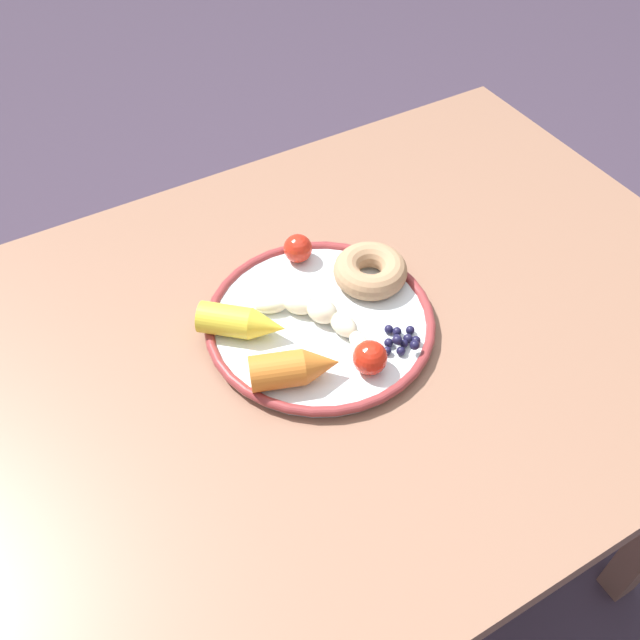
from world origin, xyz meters
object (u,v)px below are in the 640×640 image
banana (319,316)px  blueberry_pile (400,340)px  donut (370,271)px  carrot_yellow (242,323)px  carrot_orange (295,368)px  plate (320,322)px  dining_table (317,386)px  tomato_near (298,248)px  tomato_mid (370,358)px

banana → blueberry_pile: bearing=-49.5°
donut → blueberry_pile: size_ratio=1.61×
banana → carrot_yellow: 0.09m
carrot_orange → plate: bearing=43.1°
banana → donut: donut is taller
dining_table → tomato_near: bearing=70.7°
donut → dining_table: bearing=-156.4°
tomato_mid → plate: bearing=97.1°
tomato_mid → blueberry_pile: bearing=14.2°
plate → tomato_near: 0.11m
dining_table → carrot_orange: (-0.05, -0.05, 0.13)m
tomato_near → banana: bearing=-106.1°
blueberry_pile → tomato_near: size_ratio=1.56×
tomato_near → tomato_mid: bearing=-95.0°
tomato_near → tomato_mid: size_ratio=0.95×
plate → donut: donut is taller
plate → donut: size_ratio=2.99×
dining_table → banana: bearing=49.5°
banana → tomato_near: size_ratio=3.79×
dining_table → plate: plate is taller
carrot_orange → tomato_mid: bearing=-19.4°
donut → tomato_mid: bearing=-122.9°
plate → tomato_mid: 0.10m
blueberry_pile → tomato_mid: (-0.05, -0.01, 0.01)m
plate → carrot_yellow: carrot_yellow is taller
donut → tomato_near: tomato_near is taller
plate → donut: (0.09, 0.03, 0.02)m
dining_table → blueberry_pile: (0.08, -0.06, 0.11)m
tomato_near → donut: bearing=-53.0°
carrot_orange → tomato_mid: (0.08, -0.03, -0.00)m
plate → tomato_near: (0.03, 0.11, 0.02)m
dining_table → carrot_yellow: (-0.07, 0.04, 0.12)m
plate → carrot_orange: carrot_orange is taller
dining_table → carrot_yellow: carrot_yellow is taller
dining_table → carrot_yellow: 0.15m
donut → tomato_mid: 0.14m
donut → blueberry_pile: bearing=-104.4°
plate → carrot_orange: 0.10m
carrot_orange → carrot_yellow: carrot_orange is taller
tomato_near → tomato_mid: tomato_mid is taller
carrot_orange → carrot_yellow: 0.09m
carrot_orange → carrot_yellow: size_ratio=1.05×
plate → carrot_orange: size_ratio=2.58×
plate → blueberry_pile: blueberry_pile is taller
dining_table → tomato_near: (0.04, 0.13, 0.12)m
dining_table → carrot_orange: carrot_orange is taller
banana → blueberry_pile: (0.06, -0.08, -0.01)m
carrot_orange → blueberry_pile: size_ratio=1.86×
dining_table → banana: banana is taller
banana → tomato_mid: size_ratio=3.58×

